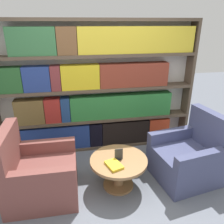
{
  "coord_description": "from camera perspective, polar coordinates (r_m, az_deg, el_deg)",
  "views": [
    {
      "loc": [
        -0.41,
        -2.11,
        2.18
      ],
      "look_at": [
        0.14,
        0.84,
        0.94
      ],
      "focal_mm": 35.0,
      "sensor_mm": 36.0,
      "label": 1
    }
  ],
  "objects": [
    {
      "name": "bookshelf",
      "position": [
        3.79,
        -3.99,
        5.82
      ],
      "size": [
        3.4,
        0.3,
        2.24
      ],
      "color": "silver",
      "rests_on": "ground_plane"
    },
    {
      "name": "table_sign",
      "position": [
        3.01,
        1.77,
        -11.14
      ],
      "size": [
        0.11,
        0.06,
        0.16
      ],
      "color": "black",
      "rests_on": "coffee_table"
    },
    {
      "name": "armchair_left",
      "position": [
        3.12,
        -18.6,
        -15.33
      ],
      "size": [
        0.89,
        0.82,
        1.0
      ],
      "rotation": [
        0.0,
        0.0,
        1.56
      ],
      "color": "brown",
      "rests_on": "ground_plane"
    },
    {
      "name": "armchair_right",
      "position": [
        3.48,
        19.42,
        -11.16
      ],
      "size": [
        1.0,
        0.94,
        1.0
      ],
      "rotation": [
        0.0,
        0.0,
        -1.41
      ],
      "color": "#42476B",
      "rests_on": "ground_plane"
    },
    {
      "name": "coffee_table",
      "position": [
        3.12,
        1.73,
        -14.14
      ],
      "size": [
        0.79,
        0.79,
        0.44
      ],
      "color": "olive",
      "rests_on": "ground_plane"
    },
    {
      "name": "stray_book",
      "position": [
        2.91,
        0.51,
        -13.69
      ],
      "size": [
        0.24,
        0.28,
        0.03
      ],
      "color": "gold",
      "rests_on": "coffee_table"
    },
    {
      "name": "ground_plane",
      "position": [
        3.06,
        0.34,
        -22.99
      ],
      "size": [
        14.0,
        14.0,
        0.0
      ],
      "primitive_type": "plane",
      "color": "slate"
    }
  ]
}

